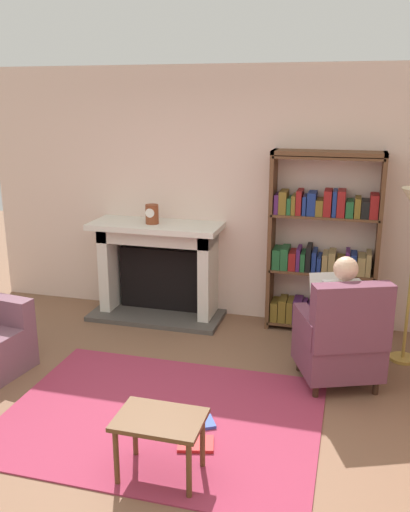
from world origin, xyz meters
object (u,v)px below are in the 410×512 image
at_px(fireplace, 159,266).
at_px(mantel_clock, 152,214).
at_px(side_table, 160,427).
at_px(seated_reader, 338,312).
at_px(bookshelf, 322,250).
at_px(armchair_reading, 341,340).

bearing_deg(fireplace, mantel_clock, -106.00).
height_order(mantel_clock, side_table, mantel_clock).
distance_m(mantel_clock, seated_reader, 2.28).
bearing_deg(mantel_clock, fireplace, 74.00).
bearing_deg(seated_reader, bookshelf, -100.58).
relative_size(bookshelf, side_table, 3.34).
bearing_deg(armchair_reading, bookshelf, -99.55).
height_order(armchair_reading, side_table, armchair_reading).
height_order(fireplace, bookshelf, bookshelf).
height_order(fireplace, armchair_reading, fireplace).
relative_size(mantel_clock, side_table, 0.37).
xyz_separation_m(bookshelf, seated_reader, (0.21, -1.07, -0.25)).
distance_m(fireplace, bookshelf, 1.79).
bearing_deg(fireplace, armchair_reading, -29.46).
xyz_separation_m(mantel_clock, bookshelf, (1.79, 0.14, -0.30)).
distance_m(fireplace, seated_reader, 2.23).
distance_m(fireplace, armchair_reading, 2.33).
bearing_deg(side_table, mantel_clock, 111.09).
relative_size(mantel_clock, seated_reader, 0.18).
height_order(mantel_clock, seated_reader, mantel_clock).
bearing_deg(armchair_reading, fireplace, -51.38).
bearing_deg(bookshelf, armchair_reading, -77.63).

